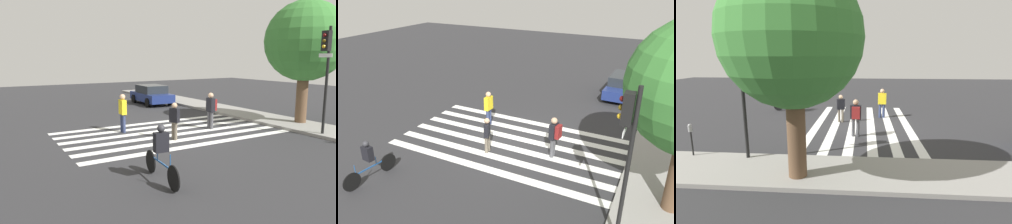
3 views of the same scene
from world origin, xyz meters
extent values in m
plane|color=#2D2D30|center=(0.00, 0.00, 0.00)|extent=(60.00, 60.00, 0.00)
cube|color=gray|center=(0.00, 6.25, 0.07)|extent=(36.00, 2.50, 0.14)
cube|color=white|center=(-2.45, 0.00, 0.00)|extent=(0.42, 10.00, 0.01)
cube|color=white|center=(-1.47, 0.00, 0.00)|extent=(0.42, 10.00, 0.01)
cube|color=white|center=(-0.49, 0.00, 0.00)|extent=(0.42, 10.00, 0.01)
cube|color=white|center=(0.49, 0.00, 0.00)|extent=(0.42, 10.00, 0.01)
cube|color=white|center=(1.47, 0.00, 0.00)|extent=(0.42, 10.00, 0.01)
cube|color=white|center=(2.45, 0.00, 0.00)|extent=(0.42, 10.00, 0.01)
cylinder|color=black|center=(4.05, 5.39, 2.38)|extent=(0.12, 0.12, 4.76)
cube|color=black|center=(4.05, 5.18, 4.14)|extent=(0.32, 0.26, 0.84)
cube|color=silver|center=(4.05, 5.18, 3.54)|extent=(0.60, 0.02, 0.16)
sphere|color=#590F0F|center=(4.05, 5.02, 4.37)|extent=(0.15, 0.15, 0.15)
sphere|color=#59470F|center=(4.05, 5.02, 4.14)|extent=(0.15, 0.15, 0.15)
sphere|color=gold|center=(4.05, 5.02, 3.91)|extent=(0.15, 0.15, 0.15)
cylinder|color=black|center=(6.17, 5.36, 0.53)|extent=(0.06, 0.06, 1.05)
cylinder|color=gray|center=(6.17, 5.36, 1.16)|extent=(0.15, 0.15, 0.22)
sphere|color=gray|center=(6.17, 5.36, 1.27)|extent=(0.14, 0.14, 0.14)
cylinder|color=brown|center=(1.87, 6.70, 1.38)|extent=(0.56, 0.56, 2.76)
sphere|color=#387A33|center=(1.87, 6.70, 4.26)|extent=(4.00, 4.00, 4.00)
cylinder|color=#4C4C51|center=(0.16, 2.09, 0.42)|extent=(0.16, 0.16, 0.84)
cylinder|color=#4C4C51|center=(0.38, 2.09, 0.42)|extent=(0.16, 0.16, 0.84)
cube|color=black|center=(0.27, 2.09, 1.18)|extent=(0.51, 0.27, 0.67)
sphere|color=tan|center=(0.27, 2.09, 1.64)|extent=(0.26, 0.26, 0.26)
cube|color=maroon|center=(0.25, 2.29, 1.18)|extent=(0.38, 0.21, 0.56)
cylinder|color=navy|center=(-1.31, -1.88, 0.43)|extent=(0.16, 0.16, 0.85)
cylinder|color=navy|center=(-1.08, -1.88, 0.43)|extent=(0.16, 0.16, 0.85)
cube|color=yellow|center=(-1.20, -1.88, 1.19)|extent=(0.51, 0.24, 0.67)
sphere|color=tan|center=(-1.20, -1.88, 1.66)|extent=(0.27, 0.27, 0.27)
cylinder|color=#6B6051|center=(1.12, -0.54, 0.38)|extent=(0.14, 0.14, 0.75)
cylinder|color=#6B6051|center=(1.32, -0.54, 0.38)|extent=(0.14, 0.14, 0.75)
cube|color=black|center=(1.22, -0.54, 1.05)|extent=(0.48, 0.32, 0.60)
sphere|color=tan|center=(1.22, -0.54, 1.47)|extent=(0.24, 0.24, 0.24)
cylinder|color=black|center=(5.84, -3.40, 0.35)|extent=(0.70, 0.10, 0.70)
cylinder|color=black|center=(4.27, -3.26, 0.35)|extent=(0.70, 0.10, 0.70)
cube|color=#1E4C8C|center=(5.05, -3.33, 0.54)|extent=(1.33, 0.16, 0.04)
cylinder|color=#1E4C8C|center=(4.78, -3.30, 0.70)|extent=(0.03, 0.03, 0.32)
cylinder|color=#1E4C8C|center=(5.64, -3.38, 0.74)|extent=(0.03, 0.03, 0.40)
cube|color=black|center=(5.05, -3.33, 1.13)|extent=(0.28, 0.42, 0.55)
sphere|color=#333338|center=(5.05, -3.33, 1.53)|extent=(0.22, 0.22, 0.22)
camera|label=1|loc=(12.75, -7.61, 3.47)|focal=35.00mm
camera|label=2|loc=(11.94, 5.93, 7.16)|focal=35.00mm
camera|label=3|loc=(-0.15, 14.04, 3.76)|focal=28.00mm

